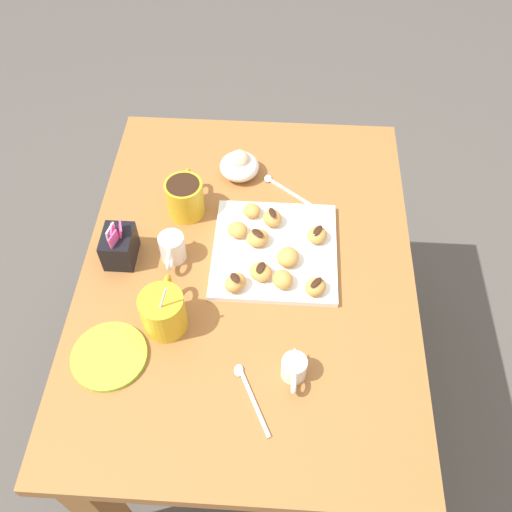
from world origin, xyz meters
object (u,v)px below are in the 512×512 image
at_px(saucer_lime_left, 109,356).
at_px(pastry_plate_square, 275,251).
at_px(ice_cream_bowl, 239,165).
at_px(beignet_7, 258,238).
at_px(beignet_8, 316,287).
at_px(beignet_0, 288,257).
at_px(dining_table, 248,297).
at_px(cream_pitcher_white, 172,247).
at_px(beignet_9, 237,230).
at_px(beignet_2, 235,283).
at_px(chocolate_sauce_pitcher, 294,368).
at_px(beignet_4, 272,218).
at_px(sugar_caddy, 119,246).
at_px(coffee_mug_mustard_right, 185,196).
at_px(beignet_6, 252,211).
at_px(beignet_3, 283,279).
at_px(coffee_mug_mustard_left, 163,311).
at_px(beignet_1, 317,235).
at_px(beignet_5, 261,272).

bearing_deg(saucer_lime_left, pastry_plate_square, -48.42).
relative_size(ice_cream_bowl, beignet_7, 1.92).
bearing_deg(ice_cream_bowl, beignet_8, -151.88).
xyz_separation_m(ice_cream_bowl, beignet_0, (-0.30, -0.14, 0.00)).
xyz_separation_m(saucer_lime_left, beignet_0, (0.26, -0.37, 0.03)).
height_order(saucer_lime_left, beignet_0, beignet_0).
distance_m(dining_table, beignet_0, 0.19).
bearing_deg(cream_pitcher_white, beignet_9, -64.85).
bearing_deg(beignet_2, chocolate_sauce_pitcher, -145.55).
height_order(beignet_4, beignet_7, beignet_4).
bearing_deg(sugar_caddy, coffee_mug_mustard_right, -40.59).
height_order(ice_cream_bowl, beignet_6, ice_cream_bowl).
relative_size(dining_table, beignet_3, 21.21).
height_order(coffee_mug_mustard_right, cream_pitcher_white, coffee_mug_mustard_right).
bearing_deg(beignet_4, chocolate_sauce_pitcher, -171.19).
distance_m(coffee_mug_mustard_left, beignet_0, 0.31).
relative_size(cream_pitcher_white, beignet_9, 2.18).
xyz_separation_m(chocolate_sauce_pitcher, beignet_6, (0.42, 0.11, -0.00)).
height_order(beignet_1, beignet_9, beignet_1).
distance_m(sugar_caddy, beignet_8, 0.46).
height_order(dining_table, sugar_caddy, sugar_caddy).
bearing_deg(saucer_lime_left, beignet_0, -54.63).
height_order(beignet_6, beignet_8, beignet_8).
relative_size(dining_table, beignet_9, 21.87).
bearing_deg(chocolate_sauce_pitcher, dining_table, 22.93).
bearing_deg(beignet_1, beignet_8, 178.44).
distance_m(chocolate_sauce_pitcher, beignet_2, 0.24).
bearing_deg(saucer_lime_left, beignet_4, -40.82).
relative_size(coffee_mug_mustard_right, beignet_2, 2.51).
bearing_deg(beignet_0, beignet_6, 33.54).
relative_size(dining_table, beignet_2, 19.64).
bearing_deg(cream_pitcher_white, beignet_0, -91.65).
height_order(saucer_lime_left, beignet_1, beignet_1).
relative_size(beignet_8, beignet_9, 1.07).
height_order(dining_table, beignet_0, beignet_0).
relative_size(chocolate_sauce_pitcher, beignet_6, 2.11).
height_order(chocolate_sauce_pitcher, beignet_7, chocolate_sauce_pitcher).
relative_size(dining_table, beignet_5, 20.03).
xyz_separation_m(beignet_8, beignet_9, (0.15, 0.19, -0.00)).
xyz_separation_m(sugar_caddy, saucer_lime_left, (-0.26, -0.03, -0.04)).
relative_size(sugar_caddy, beignet_7, 1.96).
bearing_deg(cream_pitcher_white, beignet_7, -77.07).
bearing_deg(beignet_5, coffee_mug_mustard_right, 44.60).
bearing_deg(beignet_1, cream_pitcher_white, 100.64).
height_order(beignet_6, beignet_9, beignet_9).
bearing_deg(beignet_5, chocolate_sauce_pitcher, -160.90).
distance_m(dining_table, beignet_9, 0.19).
bearing_deg(ice_cream_bowl, coffee_mug_mustard_left, 165.22).
xyz_separation_m(cream_pitcher_white, beignet_3, (-0.07, -0.26, -0.01)).
bearing_deg(beignet_6, coffee_mug_mustard_right, 84.12).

